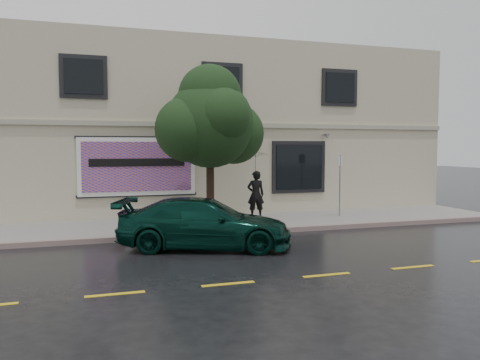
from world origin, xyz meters
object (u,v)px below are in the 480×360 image
object	(u,v)px
street_tree	(210,124)
fire_hydrant	(129,218)
pedestrian	(256,195)
car	(205,223)

from	to	relation	value
street_tree	fire_hydrant	world-z (taller)	street_tree
pedestrian	street_tree	world-z (taller)	street_tree
pedestrian	fire_hydrant	world-z (taller)	pedestrian
pedestrian	fire_hydrant	xyz separation A→B (m)	(-4.63, -1.28, -0.46)
fire_hydrant	pedestrian	bearing A→B (deg)	27.21
car	pedestrian	distance (m)	4.70
car	street_tree	xyz separation A→B (m)	(0.81, 2.68, 2.82)
pedestrian	car	bearing A→B (deg)	60.79
street_tree	pedestrian	bearing A→B (deg)	28.88
pedestrian	fire_hydrant	distance (m)	4.82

